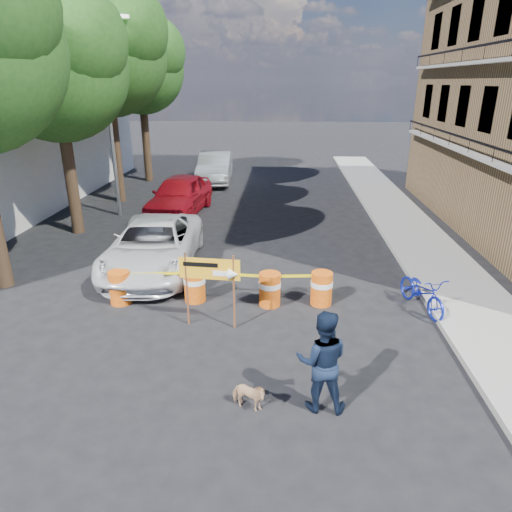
# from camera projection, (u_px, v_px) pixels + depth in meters

# --- Properties ---
(ground) EXTENTS (120.00, 120.00, 0.00)m
(ground) POSITION_uv_depth(u_px,v_px,m) (231.00, 327.00, 11.01)
(ground) COLOR black
(ground) RESTS_ON ground
(sidewalk_east) EXTENTS (2.40, 40.00, 0.15)m
(sidewalk_east) POSITION_uv_depth(u_px,v_px,m) (423.00, 246.00, 16.23)
(sidewalk_east) COLOR gray
(sidewalk_east) RESTS_ON ground
(tree_mid_a) EXTENTS (5.25, 5.00, 8.68)m
(tree_mid_a) POSITION_uv_depth(u_px,v_px,m) (56.00, 67.00, 15.75)
(tree_mid_a) COLOR #332316
(tree_mid_a) RESTS_ON ground
(tree_mid_b) EXTENTS (5.67, 5.40, 9.62)m
(tree_mid_b) POSITION_uv_depth(u_px,v_px,m) (107.00, 53.00, 20.16)
(tree_mid_b) COLOR #332316
(tree_mid_b) RESTS_ON ground
(tree_far) EXTENTS (5.04, 4.80, 8.84)m
(tree_far) POSITION_uv_depth(u_px,v_px,m) (141.00, 68.00, 25.00)
(tree_far) COLOR #332316
(tree_far) RESTS_ON ground
(streetlamp) EXTENTS (1.25, 0.18, 8.00)m
(streetlamp) POSITION_uv_depth(u_px,v_px,m) (110.00, 112.00, 18.62)
(streetlamp) COLOR gray
(streetlamp) RESTS_ON ground
(barrel_far_left) EXTENTS (0.58, 0.58, 0.90)m
(barrel_far_left) POSITION_uv_depth(u_px,v_px,m) (120.00, 287.00, 12.04)
(barrel_far_left) COLOR red
(barrel_far_left) RESTS_ON ground
(barrel_mid_left) EXTENTS (0.58, 0.58, 0.90)m
(barrel_mid_left) POSITION_uv_depth(u_px,v_px,m) (195.00, 285.00, 12.17)
(barrel_mid_left) COLOR red
(barrel_mid_left) RESTS_ON ground
(barrel_mid_right) EXTENTS (0.58, 0.58, 0.90)m
(barrel_mid_right) POSITION_uv_depth(u_px,v_px,m) (270.00, 289.00, 11.93)
(barrel_mid_right) COLOR red
(barrel_mid_right) RESTS_ON ground
(barrel_far_right) EXTENTS (0.58, 0.58, 0.90)m
(barrel_far_right) POSITION_uv_depth(u_px,v_px,m) (321.00, 288.00, 11.98)
(barrel_far_right) COLOR red
(barrel_far_right) RESTS_ON ground
(detour_sign) EXTENTS (1.44, 0.29, 1.86)m
(detour_sign) POSITION_uv_depth(u_px,v_px,m) (217.00, 275.00, 10.54)
(detour_sign) COLOR #592D19
(detour_sign) RESTS_ON ground
(pedestrian) EXTENTS (0.98, 0.78, 1.93)m
(pedestrian) POSITION_uv_depth(u_px,v_px,m) (322.00, 361.00, 7.98)
(pedestrian) COLOR black
(pedestrian) RESTS_ON ground
(bicycle) EXTENTS (0.94, 1.16, 1.92)m
(bicycle) POSITION_uv_depth(u_px,v_px,m) (424.00, 275.00, 11.52)
(bicycle) COLOR #1423A9
(bicycle) RESTS_ON ground
(dog) EXTENTS (0.75, 0.52, 0.58)m
(dog) POSITION_uv_depth(u_px,v_px,m) (248.00, 396.00, 8.14)
(dog) COLOR tan
(dog) RESTS_ON ground
(suv_white) EXTENTS (2.90, 5.70, 1.54)m
(suv_white) POSITION_uv_depth(u_px,v_px,m) (154.00, 246.00, 14.15)
(suv_white) COLOR silver
(suv_white) RESTS_ON ground
(sedan_red) EXTENTS (2.50, 5.18, 1.71)m
(sedan_red) POSITION_uv_depth(u_px,v_px,m) (180.00, 195.00, 20.08)
(sedan_red) COLOR maroon
(sedan_red) RESTS_ON ground
(sedan_silver) EXTENTS (2.09, 5.25, 1.70)m
(sedan_silver) POSITION_uv_depth(u_px,v_px,m) (215.00, 167.00, 26.56)
(sedan_silver) COLOR #B3B6BB
(sedan_silver) RESTS_ON ground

